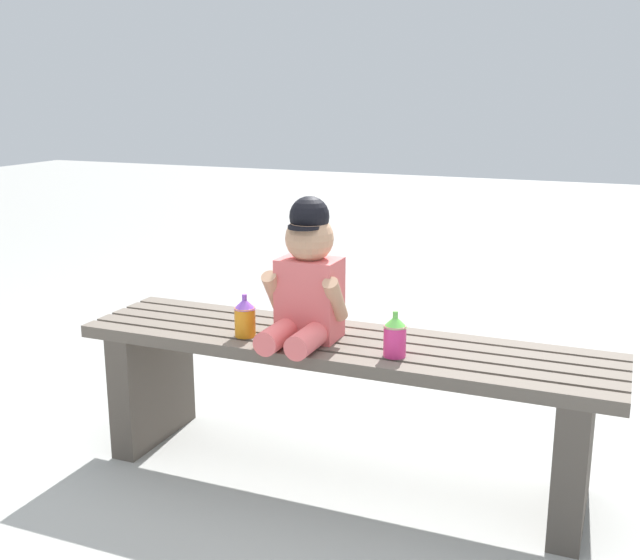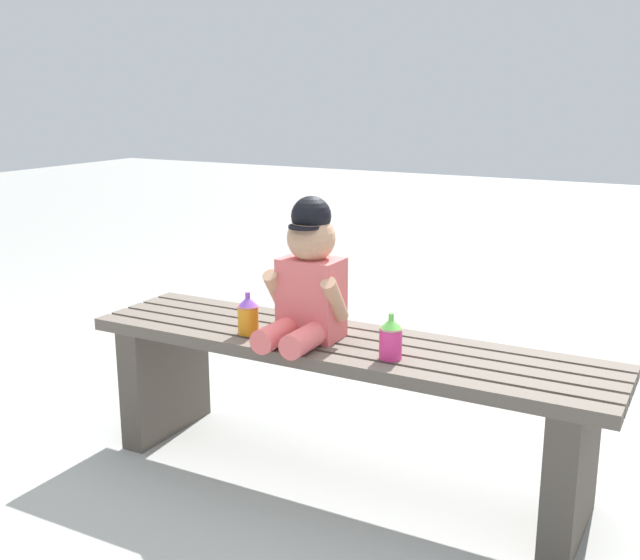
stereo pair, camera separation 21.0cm
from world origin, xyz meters
name	(u,v)px [view 2 (the right image)]	position (x,y,z in m)	size (l,w,h in m)	color
ground_plane	(341,475)	(0.00, 0.00, 0.00)	(16.00, 16.00, 0.00)	#999993
park_bench	(342,385)	(0.00, 0.00, 0.28)	(1.54, 0.36, 0.42)	#60564C
child_figure	(308,278)	(-0.09, -0.04, 0.60)	(0.23, 0.27, 0.40)	#E56666
sippy_cup_left	(248,314)	(-0.26, -0.08, 0.48)	(0.06, 0.06, 0.12)	orange
sippy_cup_right	(391,338)	(0.18, -0.08, 0.48)	(0.06, 0.06, 0.12)	#E5337F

